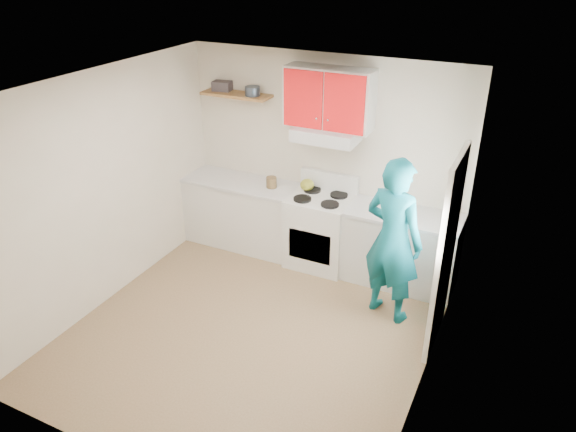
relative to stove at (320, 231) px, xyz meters
The scene contains 21 objects.
floor 1.64m from the stove, 93.63° to the right, with size 3.80×3.80×0.00m, color brown.
ceiling 2.66m from the stove, 93.63° to the right, with size 3.60×3.80×0.04m, color white.
back_wall 0.91m from the stove, 107.10° to the left, with size 3.60×0.04×2.60m, color beige.
front_wall 3.58m from the stove, 91.65° to the right, with size 3.60×0.04×2.60m, color beige.
left_wall 2.61m from the stove, 140.34° to the right, with size 0.04×3.80×2.60m, color beige.
right_wall 2.46m from the stove, 42.81° to the right, with size 0.04×3.80×2.60m, color beige.
door 1.97m from the stove, 27.58° to the right, with size 0.05×0.85×2.05m, color white.
door_glass 2.11m from the stove, 27.97° to the right, with size 0.01×0.55×0.95m, color white.
counter_left 1.14m from the stove, behind, with size 1.52×0.60×0.90m, color silver.
counter_right 1.04m from the stove, ahead, with size 1.32×0.60×0.90m, color silver.
stove is the anchor object (origin of this frame).
range_hood 1.24m from the stove, 90.00° to the left, with size 0.76×0.44×0.15m, color silver.
upper_cabinets 1.67m from the stove, 90.00° to the left, with size 1.02×0.33×0.70m, color red.
shelf 2.01m from the stove, behind, with size 0.90×0.30×0.04m, color brown.
books 2.22m from the stove, behind, with size 0.23×0.17×0.12m, color #393237.
tin 1.93m from the stove, behind, with size 0.19×0.19×0.11m, color #333D4C.
kettle 0.61m from the stove, 150.95° to the left, with size 0.18×0.18×0.15m, color olive.
crock 0.87m from the stove, behind, with size 0.13×0.13×0.16m, color #4D3A21.
cutting_board 0.90m from the stove, ahead, with size 0.32×0.23×0.02m, color olive.
silicone_mat 1.44m from the stove, ahead, with size 0.29×0.25×0.01m, color red.
person 1.36m from the stove, 30.89° to the right, with size 0.68×0.44×1.85m, color #0B5B69.
Camera 1 is at (2.37, -4.02, 3.72)m, focal length 33.82 mm.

